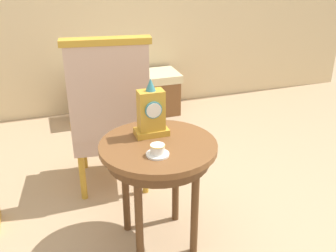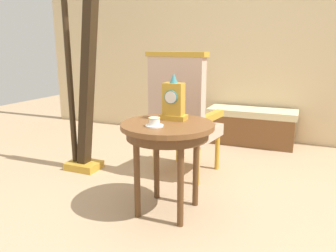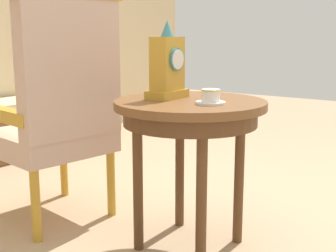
{
  "view_description": "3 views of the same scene",
  "coord_description": "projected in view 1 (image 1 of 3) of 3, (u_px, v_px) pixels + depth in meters",
  "views": [
    {
      "loc": [
        -0.65,
        -1.86,
        1.65
      ],
      "look_at": [
        0.0,
        0.08,
        0.71
      ],
      "focal_mm": 42.17,
      "sensor_mm": 36.0,
      "label": 1
    },
    {
      "loc": [
        0.76,
        -2.03,
        1.17
      ],
      "look_at": [
        -0.07,
        -0.06,
        0.65
      ],
      "focal_mm": 34.51,
      "sensor_mm": 36.0,
      "label": 2
    },
    {
      "loc": [
        -1.71,
        -1.07,
        0.94
      ],
      "look_at": [
        -0.19,
        0.02,
        0.56
      ],
      "focal_mm": 48.61,
      "sensor_mm": 36.0,
      "label": 3
    }
  ],
  "objects": [
    {
      "name": "teacup_left",
      "position": [
        158.0,
        150.0,
        2.02
      ],
      "size": [
        0.12,
        0.12,
        0.06
      ],
      "color": "white",
      "rests_on": "side_table"
    },
    {
      "name": "armchair",
      "position": [
        110.0,
        114.0,
        2.72
      ],
      "size": [
        0.61,
        0.6,
        1.14
      ],
      "color": "#CCA893",
      "rests_on": "ground"
    },
    {
      "name": "window_bench",
      "position": [
        129.0,
        95.0,
        4.13
      ],
      "size": [
        1.06,
        0.4,
        0.44
      ],
      "color": "beige",
      "rests_on": "ground"
    },
    {
      "name": "mantel_clock",
      "position": [
        151.0,
        113.0,
        2.2
      ],
      "size": [
        0.19,
        0.11,
        0.34
      ],
      "color": "gold",
      "rests_on": "side_table"
    },
    {
      "name": "ground_plane",
      "position": [
        172.0,
        233.0,
        2.48
      ],
      "size": [
        10.0,
        10.0,
        0.0
      ],
      "primitive_type": "plane",
      "color": "tan"
    },
    {
      "name": "side_table",
      "position": [
        158.0,
        157.0,
        2.19
      ],
      "size": [
        0.65,
        0.65,
        0.66
      ],
      "color": "brown",
      "rests_on": "ground"
    }
  ]
}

